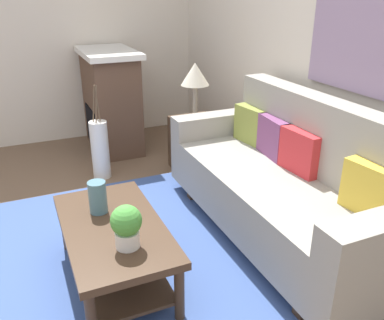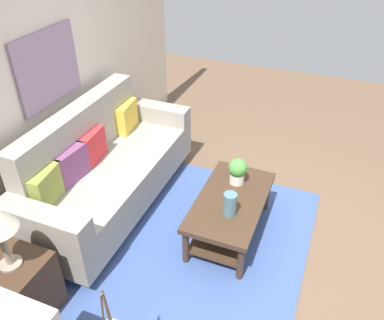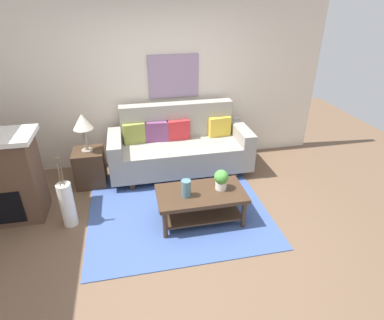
{
  "view_description": "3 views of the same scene",
  "coord_description": "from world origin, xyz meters",
  "views": [
    {
      "loc": [
        2.47,
        -0.25,
        1.81
      ],
      "look_at": [
        0.08,
        0.8,
        0.7
      ],
      "focal_mm": 38.25,
      "sensor_mm": 36.0,
      "label": 1
    },
    {
      "loc": [
        -2.47,
        -0.52,
        2.77
      ],
      "look_at": [
        0.35,
        0.61,
        0.7
      ],
      "focal_mm": 36.9,
      "sensor_mm": 36.0,
      "label": 2
    },
    {
      "loc": [
        -0.52,
        -3.0,
        2.63
      ],
      "look_at": [
        0.23,
        0.61,
        0.66
      ],
      "focal_mm": 29.55,
      "sensor_mm": 36.0,
      "label": 3
    }
  ],
  "objects": [
    {
      "name": "ground_plane",
      "position": [
        0.0,
        0.0,
        0.0
      ],
      "size": [
        9.44,
        9.44,
        0.0
      ],
      "primitive_type": "plane",
      "color": "brown"
    },
    {
      "name": "wall_back",
      "position": [
        0.0,
        2.03,
        1.35
      ],
      "size": [
        5.44,
        0.1,
        2.7
      ],
      "primitive_type": "cube",
      "color": "beige",
      "rests_on": "ground_plane"
    },
    {
      "name": "area_rug",
      "position": [
        0.0,
        0.5,
        0.01
      ],
      "size": [
        2.35,
        2.16,
        0.01
      ],
      "primitive_type": "cube",
      "color": "#3D5693",
      "rests_on": "ground_plane"
    },
    {
      "name": "couch",
      "position": [
        0.22,
        1.5,
        0.43
      ],
      "size": [
        2.2,
        0.84,
        1.08
      ],
      "color": "gray",
      "rests_on": "ground_plane"
    },
    {
      "name": "throw_pillow_olive",
      "position": [
        -0.47,
        1.62,
        0.68
      ],
      "size": [
        0.37,
        0.17,
        0.32
      ],
      "primitive_type": "cube",
      "rotation": [
        0.0,
        0.0,
        0.13
      ],
      "color": "olive",
      "rests_on": "couch"
    },
    {
      "name": "throw_pillow_plum",
      "position": [
        -0.12,
        1.62,
        0.68
      ],
      "size": [
        0.37,
        0.15,
        0.32
      ],
      "primitive_type": "cube",
      "rotation": [
        0.0,
        0.0,
        -0.1
      ],
      "color": "#7A4270",
      "rests_on": "couch"
    },
    {
      "name": "throw_pillow_crimson",
      "position": [
        0.22,
        1.62,
        0.68
      ],
      "size": [
        0.37,
        0.15,
        0.32
      ],
      "primitive_type": "cube",
      "rotation": [
        0.0,
        0.0,
        0.07
      ],
      "color": "red",
      "rests_on": "couch"
    },
    {
      "name": "throw_pillow_mustard",
      "position": [
        0.9,
        1.62,
        0.68
      ],
      "size": [
        0.37,
        0.16,
        0.32
      ],
      "primitive_type": "cube",
      "rotation": [
        0.0,
        0.0,
        0.12
      ],
      "color": "gold",
      "rests_on": "couch"
    },
    {
      "name": "coffee_table",
      "position": [
        0.25,
        0.18,
        0.31
      ],
      "size": [
        1.1,
        0.6,
        0.43
      ],
      "color": "#422D1E",
      "rests_on": "ground_plane"
    },
    {
      "name": "tabletop_vase",
      "position": [
        0.06,
        0.14,
        0.54
      ],
      "size": [
        0.12,
        0.12,
        0.22
      ],
      "primitive_type": "cylinder",
      "color": "slate",
      "rests_on": "coffee_table"
    },
    {
      "name": "potted_plant_tabletop",
      "position": [
        0.52,
        0.21,
        0.57
      ],
      "size": [
        0.18,
        0.18,
        0.26
      ],
      "color": "white",
      "rests_on": "coffee_table"
    },
    {
      "name": "side_table",
      "position": [
        -1.18,
        1.39,
        0.28
      ],
      "size": [
        0.44,
        0.44,
        0.56
      ],
      "primitive_type": "cube",
      "color": "#422D1E",
      "rests_on": "ground_plane"
    },
    {
      "name": "table_lamp",
      "position": [
        -1.18,
        1.39,
        0.99
      ],
      "size": [
        0.28,
        0.28,
        0.57
      ],
      "color": "gray",
      "rests_on": "side_table"
    },
    {
      "name": "fireplace",
      "position": [
        -2.17,
        0.76,
        0.59
      ],
      "size": [
        1.02,
        0.58,
        1.16
      ],
      "color": "brown",
      "rests_on": "ground_plane"
    },
    {
      "name": "floor_vase",
      "position": [
        -1.38,
        0.44,
        0.3
      ],
      "size": [
        0.18,
        0.18,
        0.59
      ],
      "primitive_type": "cylinder",
      "color": "white",
      "rests_on": "ground_plane"
    },
    {
      "name": "floor_vase_branch_a",
      "position": [
        -1.36,
        0.44,
        0.77
      ],
      "size": [
        0.01,
        0.04,
        0.36
      ],
      "primitive_type": "cylinder",
      "rotation": [
        -0.09,
        0.0,
        0.0
      ],
      "color": "brown",
      "rests_on": "floor_vase"
    },
    {
      "name": "floor_vase_branch_b",
      "position": [
        -1.39,
        0.46,
        0.77
      ],
      "size": [
        0.01,
        0.04,
        0.36
      ],
      "primitive_type": "cylinder",
      "rotation": [
        0.07,
        -0.0,
        0.0
      ],
      "color": "brown",
      "rests_on": "floor_vase"
    },
    {
      "name": "floor_vase_branch_c",
      "position": [
        -1.39,
        0.42,
        0.77
      ],
      "size": [
        0.03,
        0.05,
        0.36
      ],
      "primitive_type": "cylinder",
      "rotation": [
        -0.11,
        0.06,
        0.0
      ],
      "color": "brown",
      "rests_on": "floor_vase"
    },
    {
      "name": "framed_painting",
      "position": [
        0.22,
        1.96,
        1.45
      ],
      "size": [
        0.8,
        0.03,
        0.67
      ],
      "primitive_type": "cube",
      "color": "gray"
    }
  ]
}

